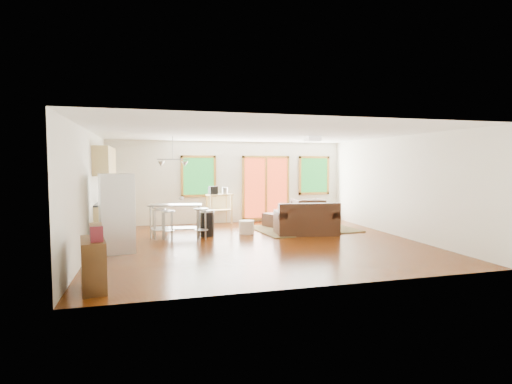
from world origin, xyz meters
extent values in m
cube|color=#381603|center=(0.00, 0.00, -0.01)|extent=(7.50, 7.00, 0.02)
cube|color=white|center=(0.00, 0.00, 2.61)|extent=(7.50, 7.00, 0.02)
cube|color=silver|center=(0.00, 3.51, 1.30)|extent=(7.50, 0.02, 2.60)
cube|color=silver|center=(-3.76, 0.00, 1.30)|extent=(0.02, 7.00, 2.60)
cube|color=silver|center=(3.76, 0.00, 1.30)|extent=(0.02, 7.00, 2.60)
cube|color=silver|center=(0.00, -3.51, 1.30)|extent=(7.50, 0.02, 2.60)
cube|color=#154F1B|center=(-1.00, 3.46, 1.50)|extent=(0.94, 0.02, 1.14)
cube|color=#A06C25|center=(-1.00, 3.46, 2.11)|extent=(1.10, 0.05, 0.08)
cube|color=#A06C25|center=(-1.00, 3.46, 0.89)|extent=(1.10, 0.05, 0.08)
cube|color=#A06C25|center=(-1.51, 3.46, 1.50)|extent=(0.08, 0.05, 1.30)
cube|color=#A06C25|center=(-0.49, 3.46, 1.50)|extent=(0.08, 0.05, 1.30)
cube|color=#A33116|center=(1.20, 3.46, 1.10)|extent=(1.44, 0.02, 1.94)
cube|color=#A06C25|center=(1.20, 3.46, 2.11)|extent=(1.60, 0.05, 0.08)
cube|color=#A06C25|center=(1.20, 3.46, 0.09)|extent=(1.60, 0.05, 0.08)
cube|color=#A06C25|center=(0.44, 3.46, 1.10)|extent=(0.08, 0.05, 2.10)
cube|color=#A06C25|center=(1.96, 3.46, 1.10)|extent=(0.08, 0.05, 2.10)
cube|color=#A06C25|center=(1.20, 3.46, 1.10)|extent=(0.08, 0.05, 1.94)
cube|color=#154F1B|center=(2.90, 3.46, 1.50)|extent=(0.94, 0.02, 1.14)
cube|color=#A06C25|center=(2.90, 3.46, 2.11)|extent=(1.10, 0.05, 0.08)
cube|color=#A06C25|center=(2.90, 3.46, 0.89)|extent=(1.10, 0.05, 0.08)
cube|color=#A06C25|center=(2.39, 3.46, 1.50)|extent=(0.08, 0.05, 1.30)
cube|color=#A06C25|center=(3.41, 3.46, 1.50)|extent=(0.08, 0.05, 1.30)
cube|color=#36522E|center=(1.79, 1.61, 0.01)|extent=(2.97, 2.40, 0.03)
cube|color=black|center=(1.55, 0.87, 0.23)|extent=(1.73, 1.13, 0.45)
cube|color=black|center=(1.50, 0.52, 0.66)|extent=(1.64, 0.44, 0.41)
cube|color=black|center=(0.85, 0.97, 0.54)|extent=(0.34, 0.94, 0.17)
cube|color=black|center=(2.25, 0.78, 0.54)|extent=(0.34, 0.94, 0.17)
cube|color=black|center=(1.20, 0.97, 0.52)|extent=(0.75, 0.68, 0.13)
cube|color=black|center=(1.91, 0.88, 0.52)|extent=(0.75, 0.68, 0.13)
cube|color=#38200C|center=(1.94, 1.67, 0.37)|extent=(1.13, 0.90, 0.04)
cube|color=#38200C|center=(1.48, 1.61, 0.18)|extent=(0.08, 0.08, 0.35)
cube|color=#38200C|center=(2.25, 1.32, 0.18)|extent=(0.08, 0.08, 0.35)
cube|color=#38200C|center=(1.63, 2.01, 0.18)|extent=(0.08, 0.08, 0.35)
cube|color=#38200C|center=(2.40, 1.73, 0.18)|extent=(0.08, 0.08, 0.35)
imported|color=black|center=(2.24, 2.42, 0.45)|extent=(0.93, 0.88, 0.90)
cube|color=black|center=(1.15, 2.24, 0.20)|extent=(0.79, 0.79, 0.41)
cylinder|color=#EFE5CC|center=(0.01, 1.33, 0.18)|extent=(0.41, 0.41, 0.36)
imported|color=silver|center=(1.71, 1.91, 0.50)|extent=(0.25, 0.25, 0.19)
sphere|color=#A81C38|center=(1.73, 1.94, 0.65)|extent=(0.09, 0.09, 0.07)
sphere|color=#A81C38|center=(1.69, 1.88, 0.67)|extent=(0.09, 0.09, 0.07)
sphere|color=#A81C38|center=(1.69, 1.95, 0.69)|extent=(0.09, 0.09, 0.07)
cube|color=tan|center=(-3.45, 1.70, 0.45)|extent=(0.60, 2.20, 0.90)
cube|color=black|center=(-3.45, 1.70, 0.92)|extent=(0.64, 2.24, 0.04)
cube|color=tan|center=(-3.57, 1.70, 1.95)|extent=(0.36, 2.20, 0.70)
cylinder|color=#B7BABC|center=(-3.45, 1.20, 1.03)|extent=(0.12, 0.12, 0.18)
cube|color=black|center=(-3.45, 2.10, 1.04)|extent=(0.22, 0.18, 0.20)
cube|color=#B7BABC|center=(-3.19, -0.14, 0.84)|extent=(0.78, 0.76, 1.68)
cube|color=gray|center=(-2.87, -0.08, 0.84)|extent=(0.13, 0.61, 1.64)
cylinder|color=gray|center=(-2.81, -0.28, 0.98)|extent=(0.03, 0.03, 1.12)
cylinder|color=gray|center=(-2.89, 0.12, 0.98)|extent=(0.03, 0.03, 1.12)
cube|color=#B7BABC|center=(-1.86, 1.39, 0.83)|extent=(1.40, 0.75, 0.04)
cube|color=gray|center=(-1.86, 1.39, 0.22)|extent=(1.30, 0.67, 0.03)
cylinder|color=gray|center=(-2.49, 1.30, 0.40)|extent=(0.04, 0.04, 0.81)
cylinder|color=gray|center=(-1.30, 1.09, 0.40)|extent=(0.04, 0.04, 0.81)
cylinder|color=gray|center=(-2.42, 1.70, 0.40)|extent=(0.04, 0.04, 0.81)
cylinder|color=gray|center=(-1.23, 1.49, 0.40)|extent=(0.04, 0.04, 0.81)
imported|color=white|center=(-1.71, 1.31, 1.01)|extent=(0.15, 0.13, 0.12)
cylinder|color=#B7BABC|center=(-2.29, 1.15, 0.75)|extent=(0.42, 0.42, 0.04)
cylinder|color=gray|center=(-2.18, 1.23, 0.36)|extent=(0.03, 0.03, 0.73)
cylinder|color=gray|center=(-2.37, 1.26, 0.36)|extent=(0.03, 0.03, 0.73)
cylinder|color=gray|center=(-2.41, 1.06, 0.36)|extent=(0.03, 0.03, 0.73)
cylinder|color=gray|center=(-2.21, 1.03, 0.36)|extent=(0.03, 0.03, 0.73)
cylinder|color=gray|center=(-2.29, 1.15, 0.24)|extent=(0.38, 0.38, 0.02)
cylinder|color=#B7BABC|center=(-2.07, 1.04, 0.71)|extent=(0.38, 0.38, 0.04)
cylinder|color=gray|center=(-1.99, 1.14, 0.34)|extent=(0.03, 0.03, 0.69)
cylinder|color=gray|center=(-2.17, 1.13, 0.34)|extent=(0.03, 0.03, 0.69)
cylinder|color=gray|center=(-2.15, 0.94, 0.34)|extent=(0.03, 0.03, 0.69)
cylinder|color=gray|center=(-1.97, 0.96, 0.34)|extent=(0.03, 0.03, 0.69)
cylinder|color=gray|center=(-2.07, 1.04, 0.22)|extent=(0.34, 0.34, 0.02)
cylinder|color=#B7BABC|center=(-1.27, 0.84, 0.76)|extent=(0.39, 0.39, 0.04)
cylinder|color=gray|center=(-1.16, 0.93, 0.37)|extent=(0.03, 0.03, 0.74)
cylinder|color=gray|center=(-1.36, 0.94, 0.37)|extent=(0.03, 0.03, 0.74)
cylinder|color=gray|center=(-1.37, 0.74, 0.37)|extent=(0.03, 0.03, 0.74)
cylinder|color=gray|center=(-1.17, 0.73, 0.37)|extent=(0.03, 0.03, 0.74)
cylinder|color=gray|center=(-1.27, 0.84, 0.24)|extent=(0.36, 0.36, 0.02)
cylinder|color=black|center=(-1.06, 1.24, 0.32)|extent=(0.44, 0.44, 0.64)
cylinder|color=#B7BABC|center=(-1.06, 1.24, 0.66)|extent=(0.46, 0.46, 0.05)
cube|color=tan|center=(-0.39, 3.25, 0.93)|extent=(0.87, 0.66, 0.04)
cube|color=tan|center=(-0.39, 3.25, 0.45)|extent=(0.82, 0.62, 0.03)
cube|color=tan|center=(-0.68, 2.98, 0.47)|extent=(0.05, 0.05, 0.94)
cube|color=tan|center=(-0.02, 3.13, 0.47)|extent=(0.05, 0.05, 0.94)
cube|color=tan|center=(-0.76, 3.37, 0.47)|extent=(0.05, 0.05, 0.94)
cube|color=tan|center=(-0.11, 3.52, 0.47)|extent=(0.05, 0.05, 0.94)
cube|color=black|center=(-0.59, 3.21, 1.07)|extent=(0.29, 0.27, 0.25)
cylinder|color=#B7BABC|center=(-0.20, 3.30, 1.05)|extent=(0.21, 0.21, 0.20)
cube|color=#38200C|center=(-3.35, -2.72, 0.38)|extent=(0.46, 0.90, 0.76)
cube|color=maroon|center=(-3.26, -3.00, 0.87)|extent=(0.18, 0.07, 0.23)
cube|color=#1E334E|center=(-3.28, -2.85, 0.86)|extent=(0.18, 0.07, 0.21)
cube|color=#9D7C54|center=(-3.30, -2.71, 0.88)|extent=(0.18, 0.07, 0.25)
cube|color=maroon|center=(-3.33, -2.57, 0.85)|extent=(0.18, 0.07, 0.19)
cube|color=white|center=(1.60, 0.60, 2.53)|extent=(0.35, 0.35, 0.12)
cylinder|color=gray|center=(-1.90, 1.50, 2.30)|extent=(0.02, 0.02, 0.60)
cube|color=gray|center=(-1.90, 1.50, 2.00)|extent=(0.80, 0.04, 0.03)
cone|color=#B7BABC|center=(-2.20, 1.50, 1.88)|extent=(0.18, 0.18, 0.14)
cone|color=#B7BABC|center=(-1.60, 1.50, 1.88)|extent=(0.18, 0.18, 0.14)
camera|label=1|loc=(-2.54, -9.03, 1.88)|focal=28.00mm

